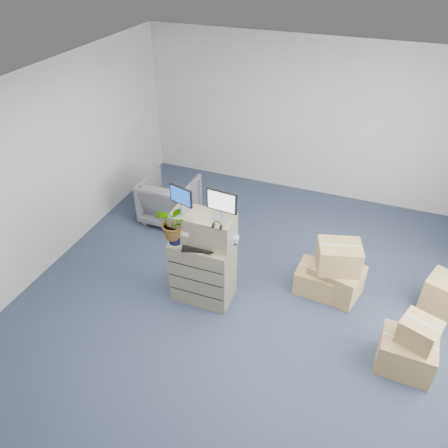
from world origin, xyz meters
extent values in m
plane|color=#242A42|center=(0.00, 0.00, 0.00)|extent=(7.00, 7.00, 0.00)
cube|color=#B4B1AB|center=(0.00, 3.51, 1.40)|extent=(6.00, 0.02, 2.80)
cube|color=gray|center=(-0.59, 0.14, 0.46)|extent=(0.80, 0.49, 0.92)
cube|color=gray|center=(-0.59, 0.19, 1.12)|extent=(0.79, 0.40, 0.40)
cube|color=#99999E|center=(-0.87, 0.19, 1.33)|extent=(0.21, 0.17, 0.01)
cylinder|color=#99999E|center=(-0.87, 0.19, 1.37)|extent=(0.03, 0.03, 0.08)
cube|color=black|center=(-0.87, 0.19, 1.53)|extent=(0.33, 0.11, 0.24)
cube|color=navy|center=(-0.87, 0.18, 1.53)|extent=(0.30, 0.09, 0.21)
cube|color=#99999E|center=(-0.34, 0.20, 1.33)|extent=(0.21, 0.16, 0.01)
cylinder|color=#99999E|center=(-0.34, 0.20, 1.38)|extent=(0.03, 0.03, 0.09)
cube|color=black|center=(-0.34, 0.20, 1.56)|extent=(0.39, 0.06, 0.28)
cube|color=silver|center=(-0.34, 0.19, 1.56)|extent=(0.35, 0.03, 0.24)
torus|color=black|center=(-0.32, 0.00, 1.35)|extent=(0.12, 0.01, 0.12)
cube|color=black|center=(-0.58, 0.01, 0.93)|extent=(0.44, 0.28, 0.02)
ellipsoid|color=silver|center=(-0.29, 0.05, 0.94)|extent=(0.09, 0.06, 0.03)
cylinder|color=#9C9DA4|center=(-0.52, 0.18, 1.03)|extent=(0.06, 0.06, 0.20)
cube|color=silver|center=(-0.64, 0.16, 0.93)|extent=(0.05, 0.04, 0.02)
cube|color=black|center=(-0.64, 0.16, 0.99)|extent=(0.05, 0.03, 0.10)
cube|color=black|center=(-0.25, 0.29, 0.95)|extent=(0.17, 0.14, 0.05)
cube|color=#397AC4|center=(-0.25, 0.26, 1.01)|extent=(0.20, 0.12, 0.07)
cylinder|color=#9DB794|center=(-0.90, 0.02, 0.93)|extent=(0.20, 0.20, 0.01)
cylinder|color=black|center=(-0.90, 0.02, 1.00)|extent=(0.17, 0.17, 0.13)
imported|color=#164E17|center=(-0.90, 0.02, 1.19)|extent=(0.52, 0.55, 0.36)
imported|color=#5D5D62|center=(-1.87, 1.68, 0.43)|extent=(0.84, 0.79, 0.86)
cube|color=#9B814B|center=(1.07, 0.85, 0.23)|extent=(0.78, 0.67, 0.46)
cube|color=#9B814B|center=(2.03, -0.10, 0.22)|extent=(0.62, 0.51, 0.44)
cube|color=#9B814B|center=(0.82, 0.84, 0.18)|extent=(0.57, 0.53, 0.36)
cube|color=#9B814B|center=(1.06, 0.83, 0.65)|extent=(0.65, 0.57, 0.38)
cube|color=#9B814B|center=(2.08, -0.08, 0.59)|extent=(0.49, 0.46, 0.30)
camera|label=1|loc=(1.25, -3.85, 4.30)|focal=35.00mm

